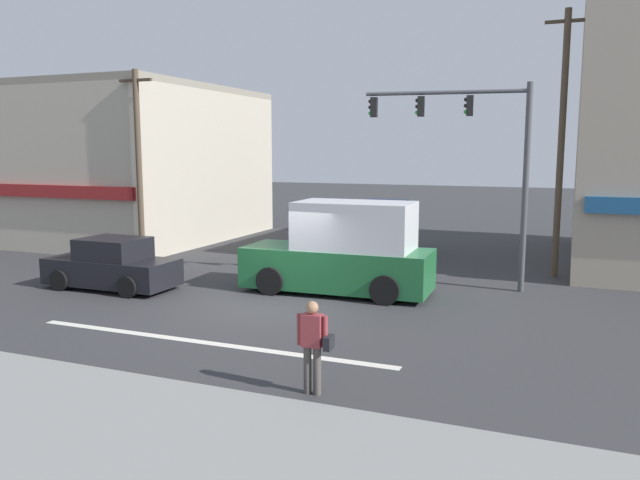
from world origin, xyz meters
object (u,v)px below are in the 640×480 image
van_crossing_center (375,229)px  pedestrian_foreground_with_bag (313,342)px  utility_pole_far_right (561,142)px  sedan_waiting_far (112,266)px  utility_pole_near_left (139,164)px  box_truck_crossing_leftbound (343,252)px  traffic_light_mast (481,148)px

van_crossing_center → pedestrian_foreground_with_bag: bearing=-76.9°
van_crossing_center → utility_pole_far_right: bearing=-19.5°
utility_pole_far_right → van_crossing_center: bearing=160.5°
utility_pole_far_right → van_crossing_center: utility_pole_far_right is taller
utility_pole_far_right → sedan_waiting_far: (-12.61, -7.08, -3.81)m
utility_pole_far_right → sedan_waiting_far: bearing=-150.7°
sedan_waiting_far → pedestrian_foreground_with_bag: 10.52m
utility_pole_near_left → pedestrian_foreground_with_bag: size_ratio=4.29×
box_truck_crossing_leftbound → pedestrian_foreground_with_bag: bearing=-73.9°
van_crossing_center → utility_pole_near_left: bearing=-143.4°
traffic_light_mast → van_crossing_center: (-4.93, 5.45, -3.30)m
utility_pole_far_right → box_truck_crossing_leftbound: 8.31m
van_crossing_center → pedestrian_foreground_with_bag: van_crossing_center is taller
sedan_waiting_far → traffic_light_mast: bearing=21.6°
sedan_waiting_far → box_truck_crossing_leftbound: box_truck_crossing_leftbound is taller
utility_pole_near_left → sedan_waiting_far: size_ratio=1.75×
utility_pole_near_left → van_crossing_center: size_ratio=1.54×
box_truck_crossing_leftbound → pedestrian_foreground_with_bag: box_truck_crossing_leftbound is taller
box_truck_crossing_leftbound → traffic_light_mast: bearing=29.5°
sedan_waiting_far → pedestrian_foreground_with_bag: pedestrian_foreground_with_bag is taller
utility_pole_near_left → pedestrian_foreground_with_bag: 14.77m
sedan_waiting_far → pedestrian_foreground_with_bag: (9.00, -5.45, 0.24)m
utility_pole_far_right → box_truck_crossing_leftbound: utility_pole_far_right is taller
sedan_waiting_far → pedestrian_foreground_with_bag: size_ratio=2.46×
utility_pole_near_left → van_crossing_center: utility_pole_near_left is taller
pedestrian_foreground_with_bag → van_crossing_center: bearing=103.1°
utility_pole_far_right → traffic_light_mast: 3.66m
sedan_waiting_far → van_crossing_center: (5.51, 9.59, 0.29)m
utility_pole_near_left → sedan_waiting_far: utility_pole_near_left is taller
traffic_light_mast → sedan_waiting_far: traffic_light_mast is taller
utility_pole_far_right → sedan_waiting_far: utility_pole_far_right is taller
box_truck_crossing_leftbound → van_crossing_center: (-1.31, 7.50, -0.25)m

